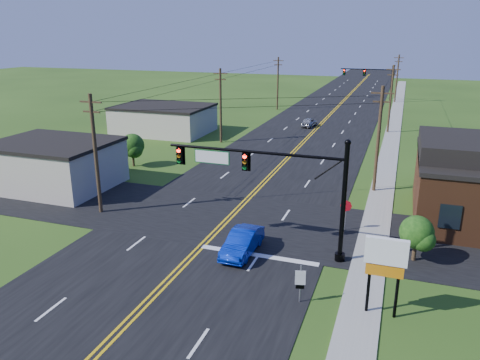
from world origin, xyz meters
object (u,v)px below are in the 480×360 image
at_px(blue_car, 242,243).
at_px(route_sign, 300,281).
at_px(signal_mast_far, 369,77).
at_px(signal_mast_main, 270,178).
at_px(stop_sign, 346,209).

height_order(blue_car, route_sign, route_sign).
bearing_deg(signal_mast_far, blue_car, -91.17).
bearing_deg(signal_mast_main, signal_mast_far, 89.92).
xyz_separation_m(signal_mast_far, stop_sign, (4.06, -67.35, -2.95)).
relative_size(signal_mast_far, stop_sign, 4.94).
relative_size(signal_mast_far, blue_car, 2.50).
relative_size(blue_car, stop_sign, 1.98).
height_order(signal_mast_far, stop_sign, signal_mast_far).
bearing_deg(blue_car, route_sign, -42.03).
distance_m(signal_mast_far, stop_sign, 67.54).
height_order(route_sign, stop_sign, stop_sign).
relative_size(signal_mast_main, signal_mast_far, 1.03).
xyz_separation_m(route_sign, stop_sign, (1.00, 9.92, 0.38)).
xyz_separation_m(signal_mast_far, blue_car, (-1.49, -73.00, -3.82)).
bearing_deg(signal_mast_main, blue_car, -144.26).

